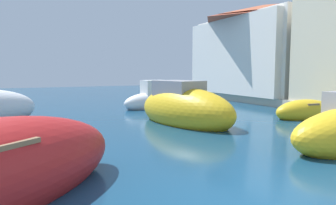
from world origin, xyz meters
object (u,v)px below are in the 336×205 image
object	(u,v)px
moored_boat_1	(184,109)
moored_boat_7	(151,100)
waterfront_building_far	(261,49)
moored_boat_8	(305,112)
waterfront_building_annex	(262,49)

from	to	relation	value
moored_boat_1	moored_boat_7	world-z (taller)	moored_boat_1
moored_boat_7	waterfront_building_far	bearing A→B (deg)	-178.71
moored_boat_1	moored_boat_7	size ratio (longest dim) A/B	1.54
moored_boat_1	moored_boat_8	distance (m)	5.79
waterfront_building_annex	moored_boat_7	bearing A→B (deg)	-169.53
moored_boat_8	waterfront_building_annex	bearing A→B (deg)	65.90
moored_boat_7	waterfront_building_annex	world-z (taller)	waterfront_building_annex
waterfront_building_annex	waterfront_building_far	distance (m)	0.14
moored_boat_1	moored_boat_8	xyz separation A→B (m)	(5.66, -1.21, -0.29)
moored_boat_7	moored_boat_8	bearing A→B (deg)	116.50
moored_boat_8	waterfront_building_annex	distance (m)	10.42
moored_boat_1	moored_boat_7	xyz separation A→B (m)	(0.75, 5.43, -0.12)
moored_boat_8	moored_boat_7	bearing A→B (deg)	132.65
moored_boat_1	waterfront_building_annex	world-z (taller)	waterfront_building_annex
moored_boat_7	waterfront_building_annex	size ratio (longest dim) A/B	0.34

